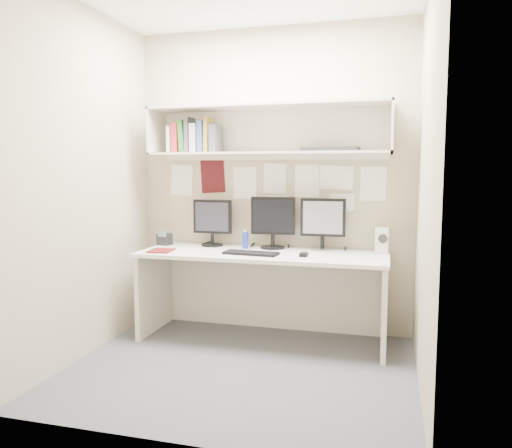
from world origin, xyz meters
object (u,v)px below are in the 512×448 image
(monitor_center, at_px, (273,220))
(maroon_notebook, at_px, (161,251))
(monitor_left, at_px, (212,220))
(monitor_right, at_px, (323,222))
(desk, at_px, (263,296))
(desk_phone, at_px, (165,239))
(speaker, at_px, (383,240))
(keyboard, at_px, (251,253))

(monitor_center, relative_size, maroon_notebook, 2.00)
(monitor_left, xyz_separation_m, monitor_center, (0.54, -0.00, 0.02))
(monitor_right, relative_size, maroon_notebook, 1.97)
(desk, relative_size, monitor_right, 4.64)
(desk, xyz_separation_m, monitor_right, (0.46, 0.22, 0.60))
(monitor_center, distance_m, monitor_right, 0.42)
(desk_phone, bearing_deg, speaker, 13.53)
(monitor_center, height_order, desk_phone, monitor_center)
(desk, distance_m, monitor_right, 0.79)
(desk, xyz_separation_m, maroon_notebook, (-0.81, -0.18, 0.37))
(maroon_notebook, bearing_deg, desk_phone, 104.47)
(monitor_center, bearing_deg, monitor_left, 174.60)
(monitor_center, xyz_separation_m, monitor_right, (0.42, 0.00, -0.00))
(monitor_left, xyz_separation_m, maroon_notebook, (-0.30, -0.40, -0.22))
(desk, relative_size, desk_phone, 14.65)
(maroon_notebook, bearing_deg, desk, 6.16)
(desk, xyz_separation_m, monitor_center, (0.03, 0.22, 0.60))
(desk_phone, bearing_deg, maroon_notebook, -57.05)
(desk, height_order, desk_phone, desk_phone)
(monitor_right, height_order, maroon_notebook, monitor_right)
(maroon_notebook, relative_size, desk_phone, 1.60)
(monitor_center, distance_m, speaker, 0.92)
(monitor_center, bearing_deg, desk, -104.13)
(desk, bearing_deg, maroon_notebook, -167.44)
(monitor_left, relative_size, speaker, 1.95)
(speaker, bearing_deg, monitor_center, -172.00)
(monitor_left, bearing_deg, desk_phone, -169.75)
(monitor_left, bearing_deg, maroon_notebook, -125.71)
(desk, relative_size, keyboard, 4.64)
(maroon_notebook, bearing_deg, speaker, 5.85)
(monitor_right, relative_size, keyboard, 1.00)
(monitor_left, relative_size, monitor_center, 0.93)
(keyboard, distance_m, desk_phone, 0.93)
(monitor_center, relative_size, keyboard, 1.01)
(monitor_left, xyz_separation_m, desk_phone, (-0.43, -0.07, -0.17))
(monitor_left, height_order, maroon_notebook, monitor_left)
(monitor_left, bearing_deg, speaker, 0.52)
(keyboard, xyz_separation_m, speaker, (1.00, 0.34, 0.09))
(monitor_left, bearing_deg, monitor_center, 1.29)
(desk, distance_m, speaker, 1.07)
(monitor_center, bearing_deg, desk_phone, 178.57)
(keyboard, bearing_deg, monitor_center, 80.50)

